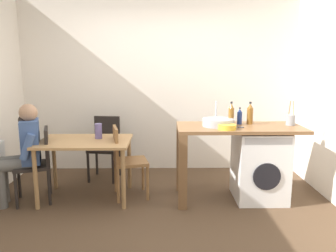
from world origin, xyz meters
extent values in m
plane|color=#4C3826|center=(0.00, 0.00, 0.00)|extent=(5.46, 5.46, 0.00)
cube|color=silver|center=(0.00, 1.75, 1.35)|extent=(4.60, 0.10, 2.70)
cube|color=tan|center=(-0.90, 0.50, 0.72)|extent=(1.10, 0.76, 0.03)
cylinder|color=#977045|center=(-1.40, 0.17, 0.35)|extent=(0.05, 0.05, 0.71)
cylinder|color=#977045|center=(-0.40, 0.17, 0.35)|extent=(0.05, 0.05, 0.71)
cylinder|color=#977045|center=(-1.40, 0.83, 0.35)|extent=(0.05, 0.05, 0.71)
cylinder|color=#977045|center=(-0.40, 0.83, 0.35)|extent=(0.05, 0.05, 0.71)
cube|color=black|center=(-1.52, 0.40, 0.45)|extent=(0.50, 0.50, 0.04)
cube|color=black|center=(-1.34, 0.46, 0.68)|extent=(0.15, 0.37, 0.45)
cylinder|color=black|center=(-1.63, 0.18, 0.23)|extent=(0.04, 0.04, 0.45)
cylinder|color=black|center=(-1.74, 0.52, 0.23)|extent=(0.04, 0.04, 0.45)
cylinder|color=black|center=(-1.29, 0.29, 0.23)|extent=(0.04, 0.04, 0.45)
cylinder|color=black|center=(-1.40, 0.63, 0.23)|extent=(0.04, 0.04, 0.45)
cube|color=olive|center=(-0.35, 0.55, 0.45)|extent=(0.48, 0.48, 0.04)
cube|color=olive|center=(-0.52, 0.51, 0.68)|extent=(0.12, 0.38, 0.45)
cylinder|color=olive|center=(-0.21, 0.77, 0.23)|extent=(0.04, 0.04, 0.45)
cylinder|color=olive|center=(-0.13, 0.42, 0.23)|extent=(0.04, 0.04, 0.45)
cylinder|color=olive|center=(-0.56, 0.69, 0.23)|extent=(0.04, 0.04, 0.45)
cylinder|color=olive|center=(-0.48, 0.34, 0.23)|extent=(0.04, 0.04, 0.45)
cube|color=black|center=(-0.80, 1.20, 0.45)|extent=(0.45, 0.45, 0.04)
cube|color=black|center=(-0.77, 1.38, 0.68)|extent=(0.38, 0.09, 0.45)
cylinder|color=black|center=(-0.64, 1.00, 0.23)|extent=(0.04, 0.04, 0.45)
cylinder|color=black|center=(-1.00, 1.05, 0.23)|extent=(0.04, 0.04, 0.45)
cylinder|color=black|center=(-0.59, 1.36, 0.23)|extent=(0.04, 0.04, 0.45)
cylinder|color=black|center=(-0.95, 1.40, 0.23)|extent=(0.04, 0.04, 0.45)
cylinder|color=#595651|center=(-1.81, 0.21, 0.23)|extent=(0.11, 0.11, 0.45)
cylinder|color=#595651|center=(-1.87, 0.38, 0.23)|extent=(0.11, 0.11, 0.45)
cylinder|color=#595651|center=(-1.66, 0.26, 0.50)|extent=(0.42, 0.26, 0.14)
cylinder|color=#595651|center=(-1.71, 0.43, 0.50)|extent=(0.42, 0.26, 0.14)
cube|color=#3F598C|center=(-1.52, 0.40, 0.75)|extent=(0.30, 0.39, 0.52)
cylinder|color=#3F598C|center=(-1.47, 0.20, 0.74)|extent=(0.21, 0.14, 0.31)
cylinder|color=#3F598C|center=(-1.60, 0.60, 0.74)|extent=(0.21, 0.14, 0.31)
sphere|color=#A57A5B|center=(-1.52, 0.40, 1.09)|extent=(0.21, 0.21, 0.21)
sphere|color=black|center=(-1.57, 0.38, 1.01)|extent=(0.12, 0.12, 0.12)
cube|color=brown|center=(0.98, 0.46, 0.90)|extent=(1.50, 0.68, 0.04)
cube|color=brown|center=(0.28, 0.17, 0.44)|extent=(0.10, 0.10, 0.88)
cube|color=brown|center=(0.28, 0.75, 0.44)|extent=(0.10, 0.10, 0.88)
cube|color=white|center=(1.25, 0.46, 0.43)|extent=(0.60, 0.60, 0.86)
cylinder|color=black|center=(1.25, 0.16, 0.39)|extent=(0.32, 0.02, 0.32)
cube|color=#B2B2B7|center=(1.25, 0.16, 0.80)|extent=(0.54, 0.01, 0.08)
cylinder|color=#9EA0A5|center=(0.72, 0.46, 0.97)|extent=(0.38, 0.38, 0.09)
cylinder|color=#B2B2B7|center=(0.72, 0.64, 1.06)|extent=(0.02, 0.02, 0.28)
cylinder|color=brown|center=(0.89, 0.54, 1.02)|extent=(0.07, 0.07, 0.21)
cone|color=brown|center=(0.89, 0.54, 1.16)|extent=(0.06, 0.06, 0.06)
cylinder|color=#262626|center=(0.89, 0.54, 1.20)|extent=(0.03, 0.03, 0.02)
cylinder|color=navy|center=(1.01, 0.59, 1.00)|extent=(0.06, 0.06, 0.15)
cone|color=navy|center=(1.01, 0.59, 1.09)|extent=(0.05, 0.05, 0.04)
cylinder|color=#262626|center=(1.01, 0.59, 1.12)|extent=(0.02, 0.02, 0.02)
cylinder|color=brown|center=(1.14, 0.60, 1.02)|extent=(0.08, 0.08, 0.20)
cone|color=brown|center=(1.14, 0.60, 1.15)|extent=(0.07, 0.07, 0.06)
cylinder|color=#262626|center=(1.14, 0.60, 1.19)|extent=(0.03, 0.03, 0.02)
cylinder|color=gold|center=(0.79, 0.26, 0.95)|extent=(0.21, 0.21, 0.06)
cylinder|color=olive|center=(0.79, 0.26, 0.96)|extent=(0.17, 0.17, 0.03)
cylinder|color=gray|center=(1.61, 0.51, 0.99)|extent=(0.11, 0.11, 0.13)
cylinder|color=#99724C|center=(1.60, 0.52, 1.13)|extent=(0.01, 0.04, 0.18)
cylinder|color=#99724C|center=(1.63, 0.50, 1.13)|extent=(0.01, 0.05, 0.18)
cylinder|color=slate|center=(-0.75, 0.60, 0.83)|extent=(0.09, 0.09, 0.19)
cube|color=#B2B2B7|center=(0.93, 0.36, 0.92)|extent=(0.15, 0.06, 0.01)
cube|color=#262628|center=(0.93, 0.36, 0.92)|extent=(0.15, 0.06, 0.01)
camera|label=1|loc=(0.07, -3.46, 1.66)|focal=35.60mm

